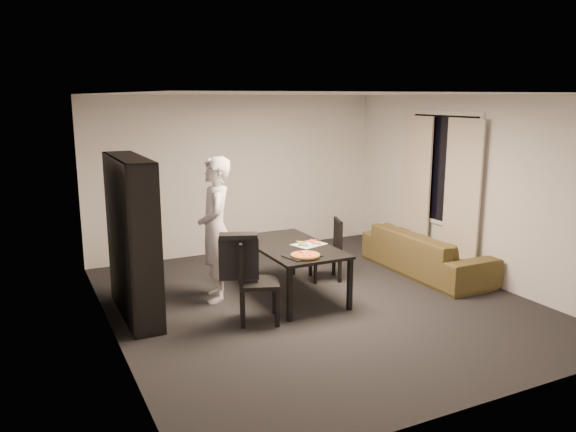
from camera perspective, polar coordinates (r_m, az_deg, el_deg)
name	(u,v)px	position (r m, az deg, el deg)	size (l,w,h in m)	color
room	(318,202)	(6.91, 3.11, 1.45)	(5.01, 5.51, 2.61)	black
window_pane	(443,169)	(8.80, 15.46, 4.64)	(0.02, 1.40, 1.60)	black
window_frame	(443,169)	(8.80, 15.44, 4.63)	(0.03, 1.52, 1.72)	white
curtain_left	(462,198)	(8.42, 17.24, 1.80)	(0.03, 0.70, 2.25)	beige
curtain_right	(415,187)	(9.19, 12.80, 2.86)	(0.03, 0.70, 2.25)	beige
bookshelf	(132,238)	(6.82, -15.53, -2.14)	(0.35, 1.50, 1.90)	black
dining_table	(291,250)	(7.29, 0.35, -3.43)	(0.91, 1.64, 0.68)	black
chair_left	(251,275)	(6.49, -3.81, -6.04)	(0.59, 0.59, 0.98)	black
chair_right	(331,245)	(8.00, 4.38, -2.98)	(0.51, 0.51, 0.88)	black
draped_jacket	(239,255)	(6.41, -5.04, -3.93)	(0.47, 0.33, 0.54)	black
person	(216,230)	(7.13, -7.37, -1.40)	(0.67, 0.44, 1.84)	white
baking_tray	(302,256)	(6.77, 1.45, -4.06)	(0.40, 0.32, 0.01)	black
pepperoni_pizza	(305,255)	(6.73, 1.77, -3.99)	(0.35, 0.35, 0.03)	olive
kitchen_towel	(309,244)	(7.29, 2.13, -2.91)	(0.40, 0.30, 0.01)	silver
pizza_slices	(309,243)	(7.33, 2.10, -2.75)	(0.37, 0.31, 0.01)	#B38938
sofa	(426,252)	(8.55, 13.88, -3.60)	(2.15, 0.84, 0.63)	#3C3618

